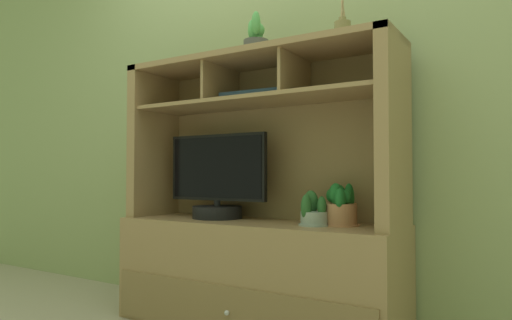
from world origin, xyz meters
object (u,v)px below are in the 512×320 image
object	(u,v)px
potted_orchid	(313,213)
magazine_stack_left	(257,97)
tv_monitor	(217,185)
media_console	(257,243)
diffuser_bottle	(343,30)
potted_succulent	(256,38)
potted_fern	(341,207)

from	to	relation	value
potted_orchid	magazine_stack_left	world-z (taller)	magazine_stack_left
tv_monitor	potted_orchid	bearing A→B (deg)	-5.11
media_console	potted_orchid	distance (m)	0.38
media_console	diffuser_bottle	bearing A→B (deg)	-2.75
magazine_stack_left	potted_succulent	size ratio (longest dim) A/B	1.64
potted_orchid	magazine_stack_left	size ratio (longest dim) A/B	0.45
potted_fern	potted_succulent	xyz separation A→B (m)	(-0.44, -0.03, 0.84)
tv_monitor	magazine_stack_left	bearing A→B (deg)	10.87
potted_fern	magazine_stack_left	world-z (taller)	magazine_stack_left
tv_monitor	diffuser_bottle	world-z (taller)	diffuser_bottle
potted_fern	tv_monitor	bearing A→B (deg)	-178.49
media_console	potted_fern	bearing A→B (deg)	2.71
media_console	diffuser_bottle	world-z (taller)	diffuser_bottle
media_console	tv_monitor	size ratio (longest dim) A/B	2.40
potted_succulent	potted_fern	bearing A→B (deg)	3.97
tv_monitor	diffuser_bottle	size ratio (longest dim) A/B	2.32
potted_orchid	diffuser_bottle	world-z (taller)	diffuser_bottle
potted_fern	potted_succulent	world-z (taller)	potted_succulent
media_console	tv_monitor	world-z (taller)	media_console
potted_fern	media_console	bearing A→B (deg)	-177.29
media_console	magazine_stack_left	xyz separation A→B (m)	(-0.02, 0.05, 0.75)
tv_monitor	potted_succulent	distance (m)	0.79
potted_fern	diffuser_bottle	size ratio (longest dim) A/B	0.75
magazine_stack_left	potted_succulent	xyz separation A→B (m)	(0.02, -0.06, 0.29)
diffuser_bottle	potted_orchid	bearing A→B (deg)	-168.97
potted_orchid	potted_succulent	world-z (taller)	potted_succulent
magazine_stack_left	diffuser_bottle	bearing A→B (deg)	-7.89
potted_fern	diffuser_bottle	xyz separation A→B (m)	(0.03, -0.04, 0.80)
tv_monitor	magazine_stack_left	distance (m)	0.51
magazine_stack_left	tv_monitor	bearing A→B (deg)	-169.13
diffuser_bottle	media_console	bearing A→B (deg)	177.25
media_console	potted_orchid	xyz separation A→B (m)	(0.33, -0.05, 0.17)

